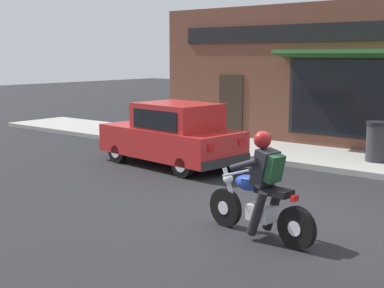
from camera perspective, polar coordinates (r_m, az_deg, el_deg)
ground_plane at (r=9.26m, az=8.83°, el=-7.70°), size 80.00×80.00×0.00m
sidewalk_curb at (r=15.03m, az=8.70°, el=-0.79°), size 2.60×22.00×0.14m
storefront_building at (r=15.76m, az=14.56°, el=6.95°), size 1.25×11.59×4.20m
motorcycle_with_rider at (r=8.05m, az=7.31°, el=-5.26°), size 0.65×2.01×1.62m
car_hatchback at (r=13.16m, az=-2.13°, el=0.94°), size 2.05×3.94×1.57m
trash_bin at (r=13.80m, az=19.14°, el=0.27°), size 0.56×0.56×0.98m
fire_hydrant at (r=17.61m, az=-2.19°, el=2.45°), size 0.36×0.24×0.88m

